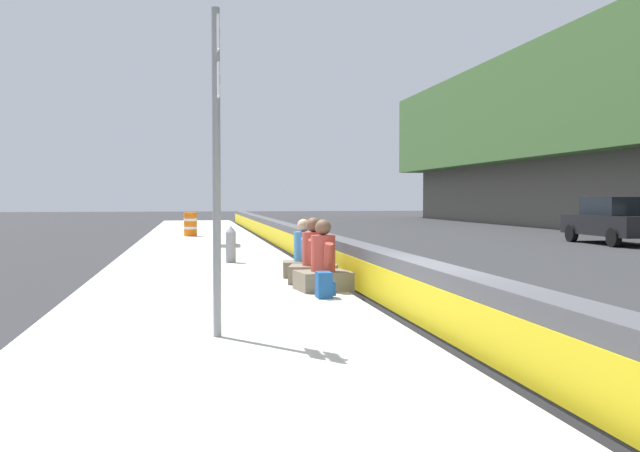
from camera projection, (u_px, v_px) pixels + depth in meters
ground_plane at (430, 330)px, 8.80m from camera, size 160.00×160.00×0.00m
sidewalk_strip at (218, 332)px, 8.33m from camera, size 80.00×4.40×0.14m
jersey_barrier at (430, 297)px, 8.79m from camera, size 76.00×0.45×0.85m
route_sign_post at (217, 149)px, 7.63m from camera, size 0.44×0.09×3.60m
fire_hydrant at (231, 244)px, 16.55m from camera, size 0.26×0.46×0.88m
seated_person_foreground at (323, 268)px, 11.56m from camera, size 0.83×0.94×1.18m
seated_person_middle at (313, 262)px, 12.56m from camera, size 0.91×1.00×1.18m
seated_person_rear at (304, 258)px, 13.60m from camera, size 0.77×0.88×1.13m
backpack at (325, 285)px, 10.68m from camera, size 0.32×0.28×0.40m
construction_barrel at (190, 224)px, 28.00m from camera, size 0.54×0.54×0.95m
parked_car_fourth at (614, 220)px, 25.18m from camera, size 4.57×2.09×1.71m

